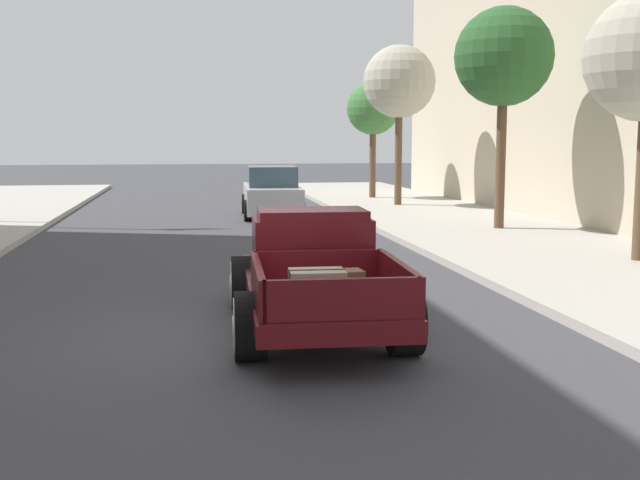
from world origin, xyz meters
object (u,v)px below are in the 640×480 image
car_background_silver (272,193)px  street_tree_second (504,58)px  hotrod_truck_maroon (312,270)px  street_tree_third (399,82)px  street_tree_farthest (373,109)px

car_background_silver → street_tree_second: bearing=-44.7°
hotrod_truck_maroon → street_tree_third: 18.38m
street_tree_second → street_tree_farthest: size_ratio=1.24×
car_background_silver → street_tree_farthest: bearing=50.9°
car_background_silver → hotrod_truck_maroon: bearing=-94.0°
street_tree_third → street_tree_farthest: 3.76m
street_tree_second → street_tree_farthest: bearing=93.8°
car_background_silver → street_tree_farthest: (4.77, 5.85, 2.95)m
street_tree_third → hotrod_truck_maroon: bearing=-109.1°
car_background_silver → street_tree_farthest: street_tree_farthest is taller
hotrod_truck_maroon → street_tree_second: 12.06m
car_background_silver → street_tree_third: 6.50m
car_background_silver → street_tree_second: (5.53, -5.47, 3.85)m
street_tree_second → street_tree_farthest: (-0.76, 11.32, -0.90)m
street_tree_farthest → hotrod_truck_maroon: bearing=-105.7°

